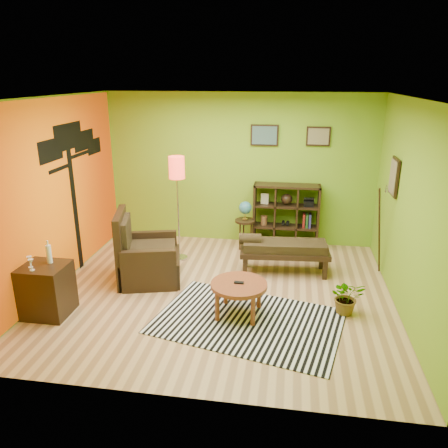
% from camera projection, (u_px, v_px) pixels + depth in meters
% --- Properties ---
extents(ground, '(5.00, 5.00, 0.00)m').
position_uv_depth(ground, '(220.00, 293.00, 6.49)').
color(ground, tan).
rests_on(ground, ground).
extents(room_shell, '(5.04, 4.54, 2.82)m').
position_uv_depth(room_shell, '(213.00, 174.00, 5.94)').
color(room_shell, '#78AA21').
rests_on(room_shell, ground).
extents(zebra_rug, '(2.66, 2.06, 0.01)m').
position_uv_depth(zebra_rug, '(248.00, 321.00, 5.74)').
color(zebra_rug, silver).
rests_on(zebra_rug, ground).
extents(coffee_table, '(0.75, 0.75, 0.48)m').
position_uv_depth(coffee_table, '(239.00, 288.00, 5.79)').
color(coffee_table, brown).
rests_on(coffee_table, ground).
extents(armchair, '(1.12, 1.12, 1.12)m').
position_uv_depth(armchair, '(145.00, 259.00, 6.82)').
color(armchair, black).
rests_on(armchair, ground).
extents(side_cabinet, '(0.60, 0.55, 1.02)m').
position_uv_depth(side_cabinet, '(46.00, 290.00, 5.83)').
color(side_cabinet, black).
rests_on(side_cabinet, ground).
extents(floor_lamp, '(0.27, 0.27, 1.81)m').
position_uv_depth(floor_lamp, '(177.00, 177.00, 7.24)').
color(floor_lamp, silver).
rests_on(floor_lamp, ground).
extents(globe_table, '(0.37, 0.37, 0.91)m').
position_uv_depth(globe_table, '(245.00, 213.00, 7.96)').
color(globe_table, black).
rests_on(globe_table, ground).
extents(cube_shelf, '(1.20, 0.35, 1.20)m').
position_uv_depth(cube_shelf, '(287.00, 216.00, 8.06)').
color(cube_shelf, black).
rests_on(cube_shelf, ground).
extents(bench, '(1.48, 0.63, 0.66)m').
position_uv_depth(bench, '(282.00, 248.00, 7.04)').
color(bench, black).
rests_on(bench, ground).
extents(potted_plant, '(0.51, 0.55, 0.39)m').
position_uv_depth(potted_plant, '(347.00, 300.00, 5.89)').
color(potted_plant, '#26661E').
rests_on(potted_plant, ground).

